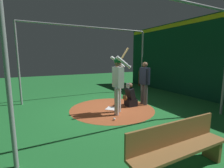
# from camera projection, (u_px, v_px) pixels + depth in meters

# --- Properties ---
(ground_plane) EXTENTS (25.98, 25.98, 0.00)m
(ground_plane) POSITION_uv_depth(u_px,v_px,m) (112.00, 109.00, 6.26)
(ground_plane) COLOR #1E6B2D
(dirt_circle) EXTENTS (3.16, 3.16, 0.01)m
(dirt_circle) POSITION_uv_depth(u_px,v_px,m) (112.00, 109.00, 6.26)
(dirt_circle) COLOR #9E4C28
(dirt_circle) RESTS_ON ground
(home_plate) EXTENTS (0.59, 0.59, 0.01)m
(home_plate) POSITION_uv_depth(u_px,v_px,m) (112.00, 108.00, 6.26)
(home_plate) COLOR white
(home_plate) RESTS_ON dirt_circle
(batter) EXTENTS (0.68, 0.49, 2.25)m
(batter) POSITION_uv_depth(u_px,v_px,m) (118.00, 79.00, 5.57)
(batter) COLOR #BCBCC0
(batter) RESTS_ON ground
(catcher) EXTENTS (0.58, 0.40, 0.94)m
(catcher) POSITION_uv_depth(u_px,v_px,m) (130.00, 97.00, 6.55)
(catcher) COLOR black
(catcher) RESTS_ON ground
(umpire) EXTENTS (0.22, 0.49, 1.74)m
(umpire) POSITION_uv_depth(u_px,v_px,m) (145.00, 81.00, 6.70)
(umpire) COLOR #4C4C51
(umpire) RESTS_ON ground
(back_wall) EXTENTS (0.22, 9.98, 3.75)m
(back_wall) POSITION_uv_depth(u_px,v_px,m) (194.00, 58.00, 7.97)
(back_wall) COLOR #0C3D26
(back_wall) RESTS_ON ground
(cage_frame) EXTENTS (6.18, 4.54, 3.35)m
(cage_frame) POSITION_uv_depth(u_px,v_px,m) (112.00, 45.00, 5.89)
(cage_frame) COLOR gray
(cage_frame) RESTS_ON ground
(bat_rack) EXTENTS (0.58, 0.18, 1.05)m
(bat_rack) POSITION_uv_depth(u_px,v_px,m) (142.00, 79.00, 11.26)
(bat_rack) COLOR olive
(bat_rack) RESTS_ON ground
(bench) EXTENTS (1.97, 0.36, 0.85)m
(bench) POSITION_uv_depth(u_px,v_px,m) (178.00, 146.00, 2.77)
(bench) COLOR olive
(bench) RESTS_ON ground
(baseball_0) EXTENTS (0.07, 0.07, 0.07)m
(baseball_0) POSITION_uv_depth(u_px,v_px,m) (114.00, 119.00, 5.11)
(baseball_0) COLOR white
(baseball_0) RESTS_ON dirt_circle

